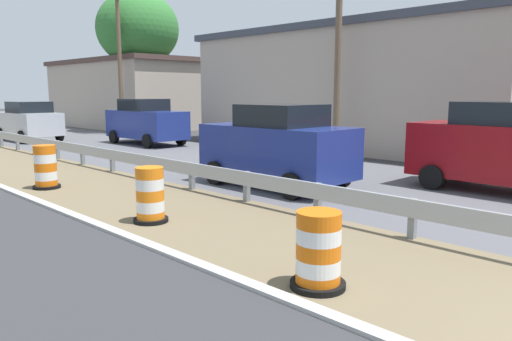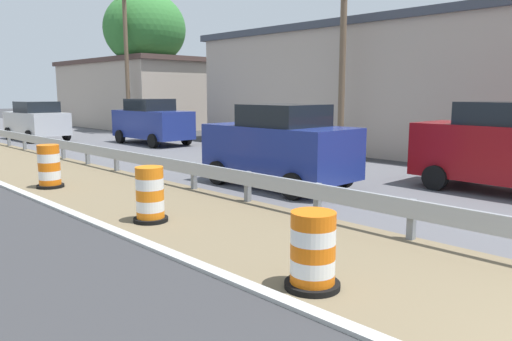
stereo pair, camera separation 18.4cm
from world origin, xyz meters
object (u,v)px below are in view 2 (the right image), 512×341
object	(u,v)px
utility_pole_near	(342,59)
car_lead_near_lane	(280,146)
traffic_barrel_nearest	(313,254)
car_mid_far_lane	(152,122)
car_lead_far_lane	(37,121)
utility_pole_mid	(127,60)
traffic_barrel_close	(150,197)
traffic_barrel_mid	(49,168)

from	to	relation	value
utility_pole_near	car_lead_near_lane	bearing A→B (deg)	-158.72
traffic_barrel_nearest	utility_pole_near	xyz separation A→B (m)	(10.41, 7.20, 3.22)
traffic_barrel_nearest	car_mid_far_lane	bearing A→B (deg)	63.99
car_lead_near_lane	utility_pole_near	distance (m)	6.68
car_lead_far_lane	utility_pole_mid	bearing A→B (deg)	-93.63
traffic_barrel_nearest	utility_pole_mid	distance (m)	24.74
traffic_barrel_nearest	car_lead_far_lane	world-z (taller)	car_lead_far_lane
traffic_barrel_nearest	utility_pole_near	world-z (taller)	utility_pole_near
traffic_barrel_close	traffic_barrel_mid	bearing A→B (deg)	90.59
traffic_barrel_mid	car_lead_near_lane	xyz separation A→B (m)	(4.44, -4.09, 0.57)
car_lead_near_lane	car_mid_far_lane	distance (m)	12.10
utility_pole_mid	car_lead_near_lane	bearing A→B (deg)	-107.43
traffic_barrel_close	car_lead_far_lane	size ratio (longest dim) A/B	0.25
traffic_barrel_mid	utility_pole_mid	distance (m)	16.92
utility_pole_mid	traffic_barrel_close	bearing A→B (deg)	-118.62
traffic_barrel_nearest	traffic_barrel_close	world-z (taller)	traffic_barrel_close
traffic_barrel_close	utility_pole_mid	xyz separation A→B (m)	(9.82, 17.99, 3.83)
car_lead_far_lane	utility_pole_mid	distance (m)	6.21
car_lead_near_lane	car_lead_far_lane	distance (m)	17.50
utility_pole_near	utility_pole_mid	xyz separation A→B (m)	(-0.31, 15.06, 0.65)
traffic_barrel_mid	utility_pole_near	world-z (taller)	utility_pole_near
car_lead_near_lane	utility_pole_near	world-z (taller)	utility_pole_near
traffic_barrel_nearest	utility_pole_mid	world-z (taller)	utility_pole_mid
traffic_barrel_mid	traffic_barrel_close	bearing A→B (deg)	-89.41
car_lead_near_lane	utility_pole_mid	distance (m)	18.41
car_lead_near_lane	car_lead_far_lane	world-z (taller)	car_lead_near_lane
traffic_barrel_nearest	utility_pole_near	size ratio (longest dim) A/B	0.14
traffic_barrel_mid	car_mid_far_lane	bearing A→B (deg)	43.75
traffic_barrel_close	utility_pole_mid	bearing A→B (deg)	61.38
traffic_barrel_nearest	car_mid_far_lane	xyz separation A→B (m)	(8.09, 16.57, 0.63)
traffic_barrel_nearest	car_lead_near_lane	distance (m)	6.84
traffic_barrel_nearest	utility_pole_mid	bearing A→B (deg)	65.59
car_lead_far_lane	utility_pole_near	size ratio (longest dim) A/B	0.61
traffic_barrel_nearest	utility_pole_near	distance (m)	13.05
car_lead_near_lane	car_lead_far_lane	bearing A→B (deg)	-0.87
car_lead_far_lane	traffic_barrel_mid	bearing A→B (deg)	159.57
traffic_barrel_mid	car_lead_far_lane	world-z (taller)	car_lead_far_lane
car_mid_far_lane	car_lead_far_lane	bearing A→B (deg)	-151.06
traffic_barrel_close	car_lead_near_lane	xyz separation A→B (m)	(4.39, 0.70, 0.60)
traffic_barrel_nearest	utility_pole_near	bearing A→B (deg)	34.66
traffic_barrel_mid	utility_pole_near	xyz separation A→B (m)	(10.17, -1.86, 3.15)
utility_pole_near	utility_pole_mid	bearing A→B (deg)	91.17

